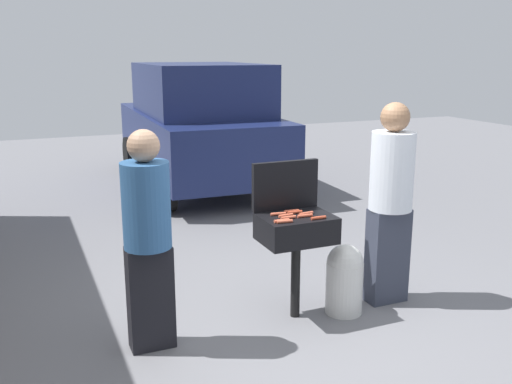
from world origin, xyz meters
TOP-DOWN VIEW (x-y plane):
  - ground_plane at (0.00, 0.00)m, footprint 24.00×24.00m
  - bbq_grill at (0.10, 0.25)m, footprint 0.60×0.44m
  - grill_lid_open at (0.10, 0.47)m, footprint 0.60×0.05m
  - hot_dog_0 at (0.15, 0.18)m, footprint 0.13×0.03m
  - hot_dog_1 at (0.01, 0.25)m, footprint 0.13×0.04m
  - hot_dog_2 at (-0.09, 0.13)m, footprint 0.13×0.03m
  - hot_dog_3 at (0.19, 0.24)m, footprint 0.13×0.04m
  - hot_dog_4 at (-0.00, 0.19)m, footprint 0.13×0.03m
  - hot_dog_5 at (-0.07, 0.10)m, footprint 0.13×0.04m
  - hot_dog_6 at (0.22, 0.09)m, footprint 0.13×0.03m
  - hot_dog_7 at (0.11, 0.35)m, footprint 0.13×0.03m
  - hot_dog_8 at (-0.03, 0.32)m, footprint 0.13×0.04m
  - hot_dog_9 at (0.12, 0.31)m, footprint 0.13×0.03m
  - propane_tank at (0.53, 0.14)m, footprint 0.32×0.32m
  - person_left at (-1.14, 0.21)m, footprint 0.35×0.35m
  - person_right at (1.01, 0.21)m, footprint 0.38×0.38m
  - parked_minivan at (0.87, 5.37)m, footprint 2.17×4.47m

SIDE VIEW (x-z plane):
  - ground_plane at x=0.00m, z-range 0.00..0.00m
  - propane_tank at x=0.53m, z-range 0.01..0.63m
  - bbq_grill at x=0.10m, z-range 0.31..1.20m
  - hot_dog_0 at x=0.15m, z-range 0.90..0.92m
  - hot_dog_1 at x=0.01m, z-range 0.90..0.92m
  - hot_dog_2 at x=-0.09m, z-range 0.90..0.92m
  - hot_dog_3 at x=0.19m, z-range 0.90..0.92m
  - hot_dog_4 at x=0.00m, z-range 0.90..0.92m
  - hot_dog_5 at x=-0.07m, z-range 0.90..0.92m
  - hot_dog_6 at x=0.22m, z-range 0.90..0.92m
  - hot_dog_7 at x=0.11m, z-range 0.90..0.92m
  - hot_dog_8 at x=-0.03m, z-range 0.90..0.92m
  - hot_dog_9 at x=0.12m, z-range 0.90..0.92m
  - person_left at x=-1.14m, z-range 0.07..1.76m
  - person_right at x=1.01m, z-range 0.08..1.88m
  - parked_minivan at x=0.87m, z-range 0.02..2.04m
  - grill_lid_open at x=0.10m, z-range 0.90..1.32m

